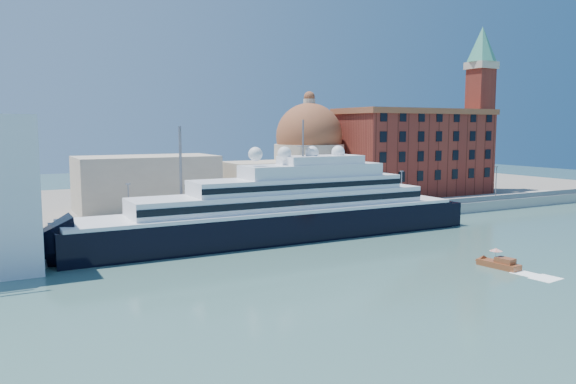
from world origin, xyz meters
TOP-DOWN VIEW (x-y plane):
  - ground at (0.00, 0.00)m, footprint 400.00×400.00m
  - quay at (0.00, 34.00)m, footprint 180.00×10.00m
  - land at (0.00, 75.00)m, footprint 260.00×72.00m
  - quay_fence at (0.00, 29.50)m, footprint 180.00×0.10m
  - superyacht at (-8.04, 23.00)m, footprint 84.76×11.75m
  - service_barge at (-48.97, 22.28)m, footprint 11.07×6.53m
  - water_taxi at (13.42, -10.99)m, footprint 2.82×6.40m
  - warehouse at (52.00, 52.00)m, footprint 43.00×19.00m
  - campanile at (76.00, 52.00)m, footprint 8.40×8.40m
  - church at (6.39, 57.72)m, footprint 66.00×18.00m
  - lamp_posts at (-12.67, 32.27)m, footprint 120.80×2.40m

SIDE VIEW (x-z plane):
  - ground at x=0.00m, z-range 0.00..0.00m
  - service_barge at x=-48.97m, z-range -0.50..1.86m
  - water_taxi at x=13.42m, z-range -0.76..2.18m
  - land at x=0.00m, z-range 0.00..2.00m
  - quay at x=0.00m, z-range 0.00..2.50m
  - quay_fence at x=0.00m, z-range 2.50..3.70m
  - superyacht at x=-8.04m, z-range -8.29..17.04m
  - lamp_posts at x=-12.67m, z-range 0.84..18.84m
  - church at x=6.39m, z-range -1.84..23.66m
  - warehouse at x=52.00m, z-range 2.16..25.41m
  - campanile at x=76.00m, z-range 5.26..52.26m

